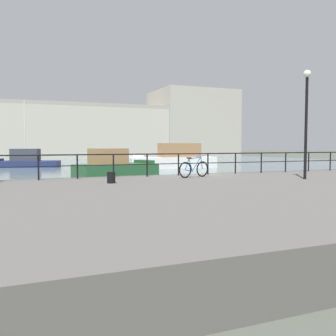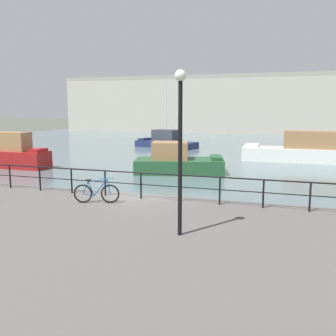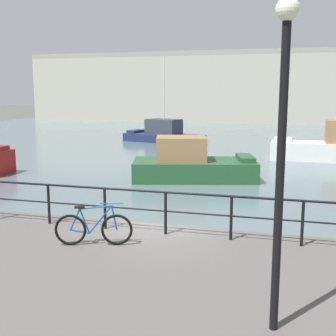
{
  "view_description": "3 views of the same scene",
  "coord_description": "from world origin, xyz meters",
  "px_view_note": "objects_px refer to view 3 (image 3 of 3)",
  "views": [
    {
      "loc": [
        -8.26,
        -17.15,
        2.47
      ],
      "look_at": [
        -0.45,
        2.21,
        1.17
      ],
      "focal_mm": 39.75,
      "sensor_mm": 36.0,
      "label": 1
    },
    {
      "loc": [
        6.13,
        -14.63,
        4.65
      ],
      "look_at": [
        -0.08,
        4.59,
        1.39
      ],
      "focal_mm": 40.57,
      "sensor_mm": 36.0,
      "label": 2
    },
    {
      "loc": [
        3.31,
        -10.66,
        4.43
      ],
      "look_at": [
        -1.02,
        4.94,
        1.61
      ],
      "focal_mm": 46.73,
      "sensor_mm": 36.0,
      "label": 3
    }
  ],
  "objects_px": {
    "harbor_building": "(322,85)",
    "moored_red_daysailer": "(163,134)",
    "moored_small_launch": "(192,164)",
    "quay_lamp_post": "(282,127)",
    "parked_bicycle": "(93,229)"
  },
  "relations": [
    {
      "from": "harbor_building",
      "to": "parked_bicycle",
      "type": "height_order",
      "value": "harbor_building"
    },
    {
      "from": "moored_red_daysailer",
      "to": "quay_lamp_post",
      "type": "relative_size",
      "value": 1.65
    },
    {
      "from": "quay_lamp_post",
      "to": "moored_red_daysailer",
      "type": "bearing_deg",
      "value": 108.94
    },
    {
      "from": "moored_small_launch",
      "to": "parked_bicycle",
      "type": "bearing_deg",
      "value": -102.33
    },
    {
      "from": "harbor_building",
      "to": "moored_small_launch",
      "type": "distance_m",
      "value": 48.12
    },
    {
      "from": "moored_small_launch",
      "to": "harbor_building",
      "type": "bearing_deg",
      "value": 64.4
    },
    {
      "from": "moored_small_launch",
      "to": "quay_lamp_post",
      "type": "relative_size",
      "value": 1.44
    },
    {
      "from": "moored_red_daysailer",
      "to": "parked_bicycle",
      "type": "height_order",
      "value": "moored_red_daysailer"
    },
    {
      "from": "moored_small_launch",
      "to": "quay_lamp_post",
      "type": "distance_m",
      "value": 16.39
    },
    {
      "from": "moored_red_daysailer",
      "to": "quay_lamp_post",
      "type": "bearing_deg",
      "value": 124.9
    },
    {
      "from": "moored_red_daysailer",
      "to": "parked_bicycle",
      "type": "distance_m",
      "value": 29.68
    },
    {
      "from": "moored_small_launch",
      "to": "quay_lamp_post",
      "type": "xyz_separation_m",
      "value": [
        4.63,
        -15.4,
        3.17
      ]
    },
    {
      "from": "harbor_building",
      "to": "moored_small_launch",
      "type": "height_order",
      "value": "harbor_building"
    },
    {
      "from": "harbor_building",
      "to": "moored_red_daysailer",
      "type": "relative_size",
      "value": 9.39
    },
    {
      "from": "moored_red_daysailer",
      "to": "moored_small_launch",
      "type": "relative_size",
      "value": 1.15
    }
  ]
}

